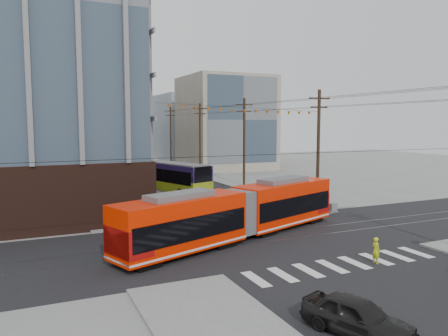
% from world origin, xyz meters
% --- Properties ---
extents(ground, '(160.00, 160.00, 0.00)m').
position_xyz_m(ground, '(0.00, 0.00, 0.00)').
color(ground, slate).
extents(bg_bldg_nw_near, '(18.00, 16.00, 18.00)m').
position_xyz_m(bg_bldg_nw_near, '(-17.00, 52.00, 9.00)').
color(bg_bldg_nw_near, '#8C99A5').
rests_on(bg_bldg_nw_near, ground).
extents(bg_bldg_ne_near, '(14.00, 14.00, 16.00)m').
position_xyz_m(bg_bldg_ne_near, '(16.00, 48.00, 8.00)').
color(bg_bldg_ne_near, gray).
rests_on(bg_bldg_ne_near, ground).
extents(bg_bldg_nw_far, '(16.00, 18.00, 20.00)m').
position_xyz_m(bg_bldg_nw_far, '(-14.00, 72.00, 10.00)').
color(bg_bldg_nw_far, gray).
rests_on(bg_bldg_nw_far, ground).
extents(bg_bldg_ne_far, '(16.00, 16.00, 14.00)m').
position_xyz_m(bg_bldg_ne_far, '(18.00, 68.00, 7.00)').
color(bg_bldg_ne_far, '#8C99A5').
rests_on(bg_bldg_ne_far, ground).
extents(utility_pole_far, '(0.30, 0.30, 11.00)m').
position_xyz_m(utility_pole_far, '(8.50, 56.00, 5.50)').
color(utility_pole_far, black).
rests_on(utility_pole_far, ground).
extents(streetcar, '(18.69, 9.05, 3.65)m').
position_xyz_m(streetcar, '(-2.99, 4.41, 1.82)').
color(streetcar, red).
rests_on(streetcar, ground).
extents(city_bus, '(6.82, 13.08, 3.65)m').
position_xyz_m(city_bus, '(-1.49, 25.93, 1.82)').
color(city_bus, '#251846').
rests_on(city_bus, ground).
extents(black_sedan, '(3.10, 4.63, 1.46)m').
position_xyz_m(black_sedan, '(-4.98, -9.75, 0.73)').
color(black_sedan, black).
rests_on(black_sedan, ground).
extents(parked_car_silver, '(1.75, 4.67, 1.52)m').
position_xyz_m(parked_car_silver, '(-6.06, 14.85, 0.76)').
color(parked_car_silver, '#A4A8B2').
rests_on(parked_car_silver, ground).
extents(parked_car_white, '(3.08, 4.53, 1.22)m').
position_xyz_m(parked_car_white, '(-5.29, 20.32, 0.61)').
color(parked_car_white, '#BABABA').
rests_on(parked_car_white, ground).
extents(parked_car_grey, '(3.52, 5.57, 1.43)m').
position_xyz_m(parked_car_grey, '(-5.00, 22.50, 0.72)').
color(parked_car_grey, slate).
rests_on(parked_car_grey, ground).
extents(pedestrian, '(0.37, 0.55, 1.51)m').
position_xyz_m(pedestrian, '(1.84, -3.55, 0.76)').
color(pedestrian, '#C6DA19').
rests_on(pedestrian, ground).
extents(jersey_barrier, '(1.54, 4.53, 0.89)m').
position_xyz_m(jersey_barrier, '(8.30, 10.74, 0.44)').
color(jersey_barrier, gray).
rests_on(jersey_barrier, ground).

